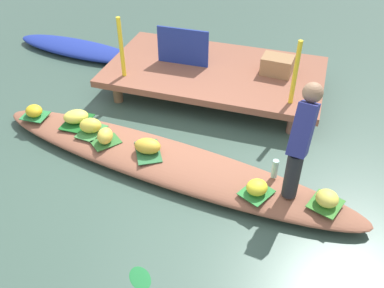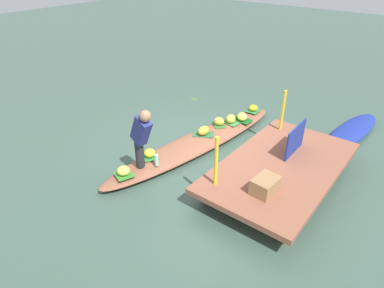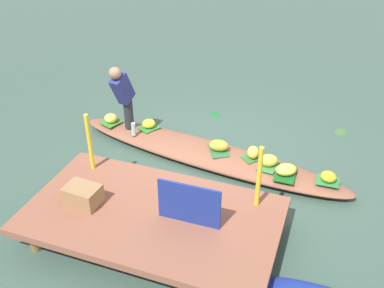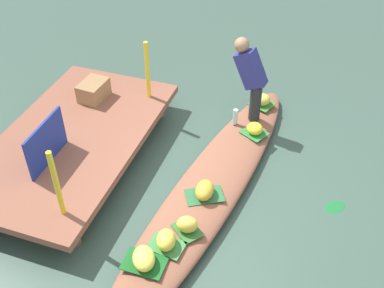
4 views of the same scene
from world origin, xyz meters
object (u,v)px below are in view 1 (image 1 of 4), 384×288
vendor_boat (165,161)px  banana_bunch_4 (257,187)px  banana_bunch_1 (105,136)px  banana_bunch_5 (327,198)px  moored_boat (78,49)px  banana_bunch_6 (148,146)px  vendor_person (301,137)px  market_banner (183,47)px  banana_bunch_2 (76,117)px  water_bottle (275,169)px  produce_crate (277,65)px  banana_bunch_0 (34,111)px  banana_bunch_3 (90,125)px

vendor_boat → banana_bunch_4: 1.20m
banana_bunch_1 → banana_bunch_5: size_ratio=1.01×
moored_boat → banana_bunch_6: (2.35, -2.44, 0.21)m
vendor_person → market_banner: 2.80m
banana_bunch_2 → moored_boat: bearing=119.7°
vendor_boat → water_bottle: 1.31m
banana_bunch_6 → water_bottle: 1.50m
moored_boat → market_banner: bearing=-7.2°
vendor_boat → banana_bunch_4: (1.15, -0.30, 0.18)m
moored_boat → water_bottle: water_bottle is taller
banana_bunch_1 → water_bottle: 2.06m
banana_bunch_2 → produce_crate: bearing=37.5°
banana_bunch_0 → banana_bunch_4: 3.14m
banana_bunch_0 → water_bottle: water_bottle is taller
banana_bunch_3 → banana_bunch_5: size_ratio=1.16×
banana_bunch_4 → vendor_person: (0.35, 0.19, 0.61)m
vendor_person → banana_bunch_6: bearing=176.8°
market_banner → banana_bunch_1: bearing=-101.4°
banana_bunch_0 → banana_bunch_4: banana_bunch_4 is taller
water_bottle → produce_crate: bearing=98.6°
banana_bunch_2 → produce_crate: produce_crate is taller
moored_boat → banana_bunch_0: size_ratio=10.73×
banana_bunch_3 → banana_bunch_6: banana_bunch_3 is taller
banana_bunch_5 → market_banner: 3.17m
vendor_person → moored_boat: bearing=148.0°
moored_boat → banana_bunch_0: banana_bunch_0 is taller
banana_bunch_1 → banana_bunch_6: (0.56, -0.02, -0.01)m
vendor_boat → moored_boat: 3.53m
banana_bunch_0 → banana_bunch_1: banana_bunch_1 is taller
banana_bunch_4 → vendor_person: size_ratio=0.19×
banana_bunch_5 → market_banner: market_banner is taller
banana_bunch_4 → produce_crate: bearing=94.2°
banana_bunch_5 → vendor_person: size_ratio=0.19×
banana_bunch_2 → banana_bunch_3: size_ratio=1.17×
vendor_boat → banana_bunch_0: banana_bunch_0 is taller
banana_bunch_5 → banana_bunch_1: bearing=174.6°
market_banner → banana_bunch_3: bearing=-110.4°
banana_bunch_0 → banana_bunch_2: size_ratio=0.72×
vendor_boat → moored_boat: bearing=144.5°
banana_bunch_0 → banana_bunch_6: bearing=-8.2°
banana_bunch_3 → banana_bunch_6: bearing=-10.7°
banana_bunch_1 → banana_bunch_3: 0.31m
banana_bunch_2 → vendor_person: bearing=-7.8°
banana_bunch_3 → water_bottle: (2.34, -0.13, 0.02)m
banana_bunch_6 → produce_crate: 2.40m
water_bottle → produce_crate: (-0.31, 2.04, 0.19)m
moored_boat → market_banner: (2.14, -0.51, 0.57)m
banana_bunch_2 → market_banner: (0.92, 1.64, 0.37)m
banana_bunch_6 → produce_crate: produce_crate is taller
produce_crate → market_banner: bearing=-174.6°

